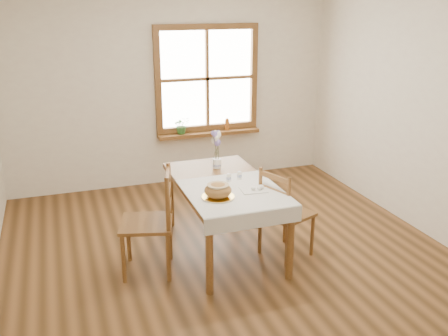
% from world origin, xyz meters
% --- Properties ---
extents(ground, '(5.00, 5.00, 0.00)m').
position_xyz_m(ground, '(0.00, 0.00, 0.00)').
color(ground, brown).
rests_on(ground, ground).
extents(room_walls, '(4.60, 5.10, 2.65)m').
position_xyz_m(room_walls, '(0.00, 0.00, 1.71)').
color(room_walls, white).
rests_on(room_walls, ground).
extents(window, '(1.46, 0.08, 1.46)m').
position_xyz_m(window, '(0.50, 2.47, 1.45)').
color(window, brown).
rests_on(window, ground).
extents(window_sill, '(1.46, 0.20, 0.05)m').
position_xyz_m(window_sill, '(0.50, 2.40, 0.69)').
color(window_sill, brown).
rests_on(window_sill, ground).
extents(dining_table, '(0.90, 1.60, 0.75)m').
position_xyz_m(dining_table, '(0.00, 0.30, 0.66)').
color(dining_table, brown).
rests_on(dining_table, ground).
extents(table_linen, '(0.91, 0.99, 0.01)m').
position_xyz_m(table_linen, '(0.00, -0.00, 0.76)').
color(table_linen, white).
rests_on(table_linen, dining_table).
extents(chair_left, '(0.61, 0.59, 1.02)m').
position_xyz_m(chair_left, '(-0.83, 0.13, 0.51)').
color(chair_left, brown).
rests_on(chair_left, ground).
extents(chair_right, '(0.59, 0.58, 0.94)m').
position_xyz_m(chair_right, '(0.56, -0.00, 0.47)').
color(chair_right, brown).
rests_on(chair_right, ground).
extents(bread_plate, '(0.38, 0.38, 0.02)m').
position_xyz_m(bread_plate, '(-0.20, -0.10, 0.77)').
color(bread_plate, white).
rests_on(bread_plate, table_linen).
extents(bread_loaf, '(0.25, 0.25, 0.14)m').
position_xyz_m(bread_loaf, '(-0.20, -0.10, 0.84)').
color(bread_loaf, '#B2813F').
rests_on(bread_loaf, bread_plate).
extents(egg_napkin, '(0.26, 0.23, 0.01)m').
position_xyz_m(egg_napkin, '(0.19, -0.03, 0.77)').
color(egg_napkin, white).
rests_on(egg_napkin, table_linen).
extents(eggs, '(0.20, 0.18, 0.04)m').
position_xyz_m(eggs, '(0.19, -0.03, 0.79)').
color(eggs, white).
rests_on(eggs, egg_napkin).
extents(salt_shaker, '(0.06, 0.06, 0.09)m').
position_xyz_m(salt_shaker, '(0.04, 0.28, 0.80)').
color(salt_shaker, white).
rests_on(salt_shaker, table_linen).
extents(pepper_shaker, '(0.06, 0.06, 0.09)m').
position_xyz_m(pepper_shaker, '(0.17, 0.31, 0.80)').
color(pepper_shaker, white).
rests_on(pepper_shaker, table_linen).
extents(flower_vase, '(0.10, 0.10, 0.10)m').
position_xyz_m(flower_vase, '(0.07, 0.73, 0.80)').
color(flower_vase, white).
rests_on(flower_vase, dining_table).
extents(lavender_bouquet, '(0.16, 0.16, 0.30)m').
position_xyz_m(lavender_bouquet, '(0.07, 0.73, 1.00)').
color(lavender_bouquet, '#6D5AA0').
rests_on(lavender_bouquet, flower_vase).
extents(potted_plant, '(0.22, 0.24, 0.19)m').
position_xyz_m(potted_plant, '(0.11, 2.40, 0.81)').
color(potted_plant, '#326B2A').
rests_on(potted_plant, window_sill).
extents(amber_bottle, '(0.07, 0.07, 0.17)m').
position_xyz_m(amber_bottle, '(0.77, 2.40, 0.80)').
color(amber_bottle, '#B05F20').
rests_on(amber_bottle, window_sill).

